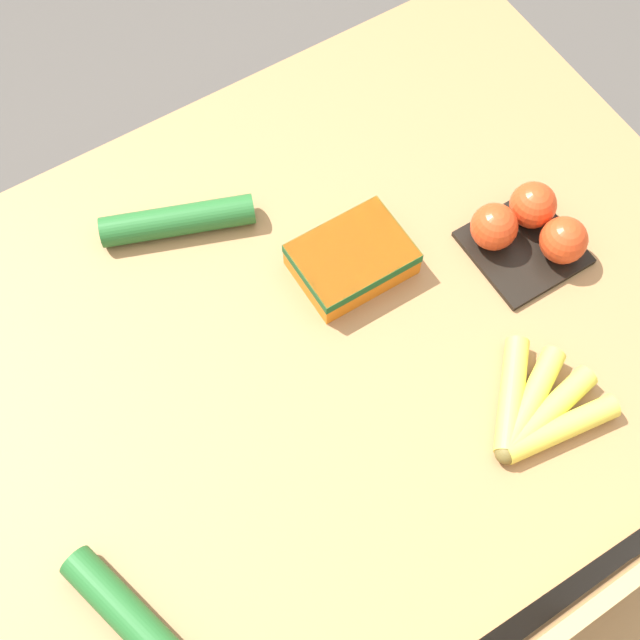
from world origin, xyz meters
name	(u,v)px	position (x,y,z in m)	size (l,w,h in m)	color
ground_plane	(320,470)	(0.00, 0.00, 0.00)	(12.00, 12.00, 0.00)	#4C4742
dining_table	(320,353)	(0.00, 0.00, 0.64)	(1.31, 0.98, 0.73)	#9E7044
banana_bunch	(537,411)	(-0.19, 0.28, 0.75)	(0.19, 0.18, 0.04)	brown
tomato_pack	(529,228)	(-0.36, 0.04, 0.77)	(0.16, 0.16, 0.08)	black
carrot_bag	(352,258)	(-0.10, -0.06, 0.76)	(0.17, 0.13, 0.05)	orange
cucumber_near	(137,624)	(0.43, 0.24, 0.75)	(0.11, 0.25, 0.05)	#236028
cucumber_far	(178,221)	(0.10, -0.27, 0.75)	(0.24, 0.13, 0.05)	#236028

